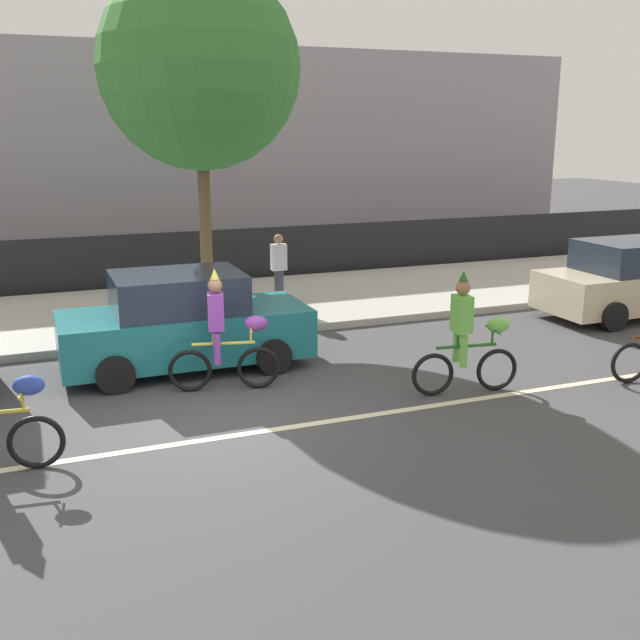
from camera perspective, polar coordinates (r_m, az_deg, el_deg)
ground_plane at (r=10.53m, az=-7.43°, el=-7.77°), size 80.00×80.00×0.00m
road_centre_line at (r=10.08m, az=-6.73°, el=-8.76°), size 36.00×0.14×0.01m
sidewalk_curb at (r=16.61m, az=-12.97°, el=0.55°), size 60.00×5.00×0.15m
fence_line at (r=19.30m, az=-14.41°, el=4.27°), size 40.00×0.08×1.40m
building_backdrop at (r=27.89m, az=-12.10°, el=12.64°), size 28.00×8.00×6.46m
parade_cyclist_purple at (r=11.54m, az=-7.31°, el=-1.35°), size 1.69×0.57×1.92m
parade_cyclist_lime at (r=11.53m, az=11.18°, el=-1.52°), size 1.71×0.52×1.92m
parked_car_beige at (r=17.41m, az=22.72°, el=2.80°), size 4.10×1.92×1.64m
parked_car_teal at (r=12.73m, az=-10.35°, el=-0.25°), size 4.10×1.92×1.64m
street_tree_near_lamp at (r=15.32m, az=-9.17°, el=18.44°), size 3.92×3.92×6.89m
pedestrian_onlooker at (r=16.07m, az=-3.16°, el=3.87°), size 0.32×0.20×1.62m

